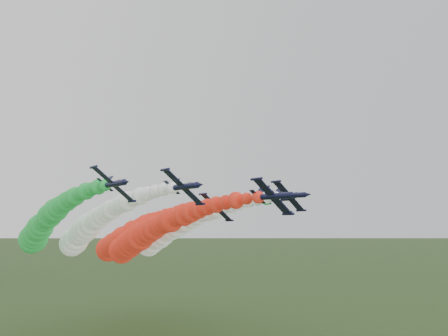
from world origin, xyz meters
The scene contains 6 objects.
jet_lead centered at (0.92, 42.66, 28.65)m, with size 14.08×79.25×19.69m.
jet_inner_left centered at (-9.81, 55.00, 30.39)m, with size 14.00×79.17×19.61m.
jet_inner_right centered at (15.36, 52.42, 29.68)m, with size 14.29×79.47×19.90m.
jet_outer_left centered at (-19.24, 62.89, 31.20)m, with size 13.82×78.96×19.40m.
jet_outer_right centered at (22.71, 63.19, 29.65)m, with size 14.21×79.39×19.82m.
jet_trail centered at (7.99, 68.14, 27.48)m, with size 14.50×79.68×20.12m.
Camera 1 is at (-57.22, -62.55, 31.90)m, focal length 35.00 mm.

